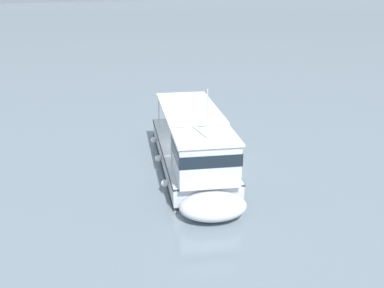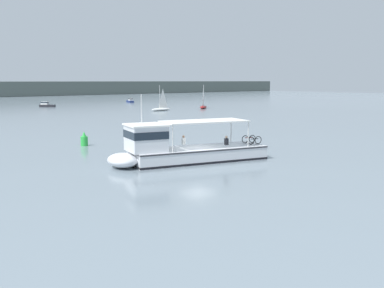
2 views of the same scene
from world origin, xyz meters
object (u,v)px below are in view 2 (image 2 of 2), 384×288
Objects in this scene: sailboat_near_starboard at (203,106)px; motorboat_outer_anchorage at (46,105)px; sailboat_near_port at (161,108)px; ferry_main at (180,150)px; channel_buoy at (84,140)px; motorboat_far_right at (130,101)px.

motorboat_outer_anchorage is (-24.62, 29.39, 0.00)m from sailboat_near_starboard.
sailboat_near_starboard is 12.00m from sailboat_near_port.
motorboat_outer_anchorage is (22.79, 77.20, -0.47)m from ferry_main.
sailboat_near_starboard and sailboat_near_port have the same top height.
channel_buoy is at bearing -110.54° from motorboat_outer_anchorage.
ferry_main is at bearing -134.76° from sailboat_near_starboard.
ferry_main is 67.33m from sailboat_near_starboard.
sailboat_near_port is at bearing -113.75° from motorboat_far_right.
sailboat_near_port is (12.62, -29.09, -0.00)m from motorboat_outer_anchorage.
motorboat_outer_anchorage is at bearing 113.46° from sailboat_near_port.
channel_buoy reaches higher than motorboat_outer_anchorage.
sailboat_near_port is 3.86× the size of channel_buoy.
sailboat_near_starboard is 38.34m from motorboat_outer_anchorage.
motorboat_far_right is at bearing 85.09° from sailboat_near_starboard.
motorboat_far_right is at bearing 53.21° from channel_buoy.
ferry_main is 59.74m from sailboat_near_port.
sailboat_near_port is (-11.99, 0.30, 0.00)m from sailboat_near_starboard.
sailboat_near_starboard is at bearing 35.53° from channel_buoy.
motorboat_outer_anchorage is 27.99m from motorboat_far_right.
motorboat_outer_anchorage is at bearing -169.99° from motorboat_far_right.
ferry_main is at bearing -106.45° from motorboat_outer_anchorage.
motorboat_outer_anchorage is 31.71m from sailboat_near_port.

